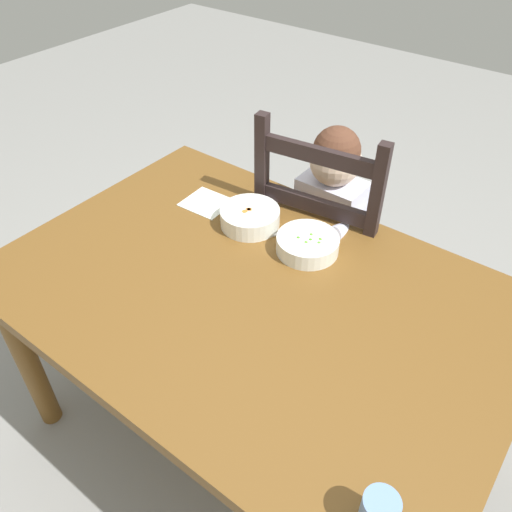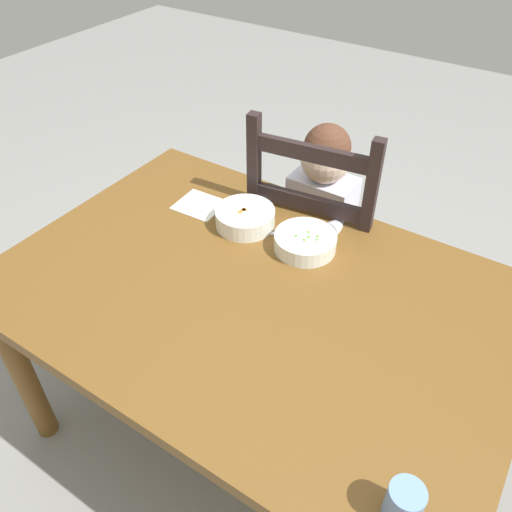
{
  "view_description": "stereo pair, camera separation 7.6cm",
  "coord_description": "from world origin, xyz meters",
  "px_view_note": "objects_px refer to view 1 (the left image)",
  "views": [
    {
      "loc": [
        0.62,
        -0.8,
        1.67
      ],
      "look_at": [
        -0.04,
        0.07,
        0.75
      ],
      "focal_mm": 36.31,
      "sensor_mm": 36.0,
      "label": 1
    },
    {
      "loc": [
        0.56,
        -0.84,
        1.67
      ],
      "look_at": [
        -0.04,
        0.07,
        0.75
      ],
      "focal_mm": 36.31,
      "sensor_mm": 36.0,
      "label": 2
    }
  ],
  "objects_px": {
    "bowl_of_peas": "(308,244)",
    "dining_table": "(252,311)",
    "spoon": "(260,235)",
    "child_figure": "(326,215)",
    "dining_chair": "(324,251)",
    "bowl_of_carrots": "(250,217)"
  },
  "relations": [
    {
      "from": "dining_table",
      "to": "spoon",
      "type": "relative_size",
      "value": 12.32
    },
    {
      "from": "dining_table",
      "to": "dining_chair",
      "type": "bearing_deg",
      "value": 97.34
    },
    {
      "from": "dining_chair",
      "to": "bowl_of_peas",
      "type": "height_order",
      "value": "dining_chair"
    },
    {
      "from": "child_figure",
      "to": "spoon",
      "type": "xyz_separation_m",
      "value": [
        -0.05,
        -0.32,
        0.09
      ]
    },
    {
      "from": "dining_table",
      "to": "bowl_of_carrots",
      "type": "height_order",
      "value": "bowl_of_carrots"
    },
    {
      "from": "dining_chair",
      "to": "bowl_of_peas",
      "type": "xyz_separation_m",
      "value": [
        0.1,
        -0.29,
        0.27
      ]
    },
    {
      "from": "bowl_of_peas",
      "to": "spoon",
      "type": "relative_size",
      "value": 1.62
    },
    {
      "from": "dining_table",
      "to": "bowl_of_carrots",
      "type": "bearing_deg",
      "value": 128.79
    },
    {
      "from": "dining_table",
      "to": "dining_chair",
      "type": "height_order",
      "value": "dining_chair"
    },
    {
      "from": "bowl_of_carrots",
      "to": "child_figure",
      "type": "bearing_deg",
      "value": 70.15
    },
    {
      "from": "child_figure",
      "to": "dining_table",
      "type": "bearing_deg",
      "value": -81.81
    },
    {
      "from": "dining_table",
      "to": "dining_chair",
      "type": "xyz_separation_m",
      "value": [
        -0.07,
        0.52,
        -0.15
      ]
    },
    {
      "from": "dining_table",
      "to": "spoon",
      "type": "bearing_deg",
      "value": 121.44
    },
    {
      "from": "bowl_of_carrots",
      "to": "dining_chair",
      "type": "bearing_deg",
      "value": 68.9
    },
    {
      "from": "dining_chair",
      "to": "child_figure",
      "type": "height_order",
      "value": "dining_chair"
    },
    {
      "from": "bowl_of_peas",
      "to": "dining_table",
      "type": "bearing_deg",
      "value": -97.98
    },
    {
      "from": "dining_table",
      "to": "child_figure",
      "type": "xyz_separation_m",
      "value": [
        -0.07,
        0.52,
        0.0
      ]
    },
    {
      "from": "bowl_of_carrots",
      "to": "bowl_of_peas",
      "type": "bearing_deg",
      "value": 0.0
    },
    {
      "from": "dining_table",
      "to": "bowl_of_peas",
      "type": "relative_size",
      "value": 7.62
    },
    {
      "from": "dining_chair",
      "to": "bowl_of_carrots",
      "type": "distance_m",
      "value": 0.42
    },
    {
      "from": "child_figure",
      "to": "bowl_of_peas",
      "type": "height_order",
      "value": "child_figure"
    },
    {
      "from": "bowl_of_peas",
      "to": "dining_chair",
      "type": "bearing_deg",
      "value": 108.46
    }
  ]
}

